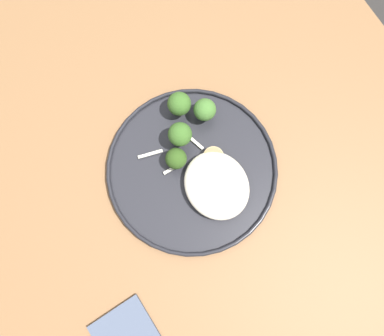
% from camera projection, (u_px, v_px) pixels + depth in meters
% --- Properties ---
extents(ground, '(6.00, 6.00, 0.00)m').
position_uv_depth(ground, '(172.00, 207.00, 1.38)').
color(ground, '#2D2B28').
extents(wooden_dining_table, '(1.40, 1.00, 0.74)m').
position_uv_depth(wooden_dining_table, '(156.00, 166.00, 0.74)').
color(wooden_dining_table, brown).
rests_on(wooden_dining_table, ground).
extents(dinner_plate, '(0.29, 0.29, 0.02)m').
position_uv_depth(dinner_plate, '(192.00, 169.00, 0.65)').
color(dinner_plate, '#232328').
rests_on(dinner_plate, wooden_dining_table).
extents(noodle_bed, '(0.12, 0.10, 0.03)m').
position_uv_depth(noodle_bed, '(217.00, 185.00, 0.62)').
color(noodle_bed, beige).
rests_on(noodle_bed, dinner_plate).
extents(seared_scallop_left_edge, '(0.02, 0.02, 0.01)m').
position_uv_depth(seared_scallop_left_edge, '(224.00, 185.00, 0.63)').
color(seared_scallop_left_edge, '#E5C689').
rests_on(seared_scallop_left_edge, dinner_plate).
extents(seared_scallop_half_hidden, '(0.03, 0.03, 0.02)m').
position_uv_depth(seared_scallop_half_hidden, '(232.00, 170.00, 0.63)').
color(seared_scallop_half_hidden, beige).
rests_on(seared_scallop_half_hidden, dinner_plate).
extents(seared_scallop_right_edge, '(0.03, 0.03, 0.02)m').
position_uv_depth(seared_scallop_right_edge, '(198.00, 174.00, 0.63)').
color(seared_scallop_right_edge, '#E5C689').
rests_on(seared_scallop_right_edge, dinner_plate).
extents(seared_scallop_front_small, '(0.03, 0.03, 0.02)m').
position_uv_depth(seared_scallop_front_small, '(219.00, 196.00, 0.62)').
color(seared_scallop_front_small, '#E5C689').
rests_on(seared_scallop_front_small, dinner_plate).
extents(seared_scallop_center_golden, '(0.03, 0.03, 0.02)m').
position_uv_depth(seared_scallop_center_golden, '(213.00, 157.00, 0.64)').
color(seared_scallop_center_golden, '#DBB77A').
rests_on(seared_scallop_center_golden, dinner_plate).
extents(seared_scallop_tilted_round, '(0.03, 0.03, 0.02)m').
position_uv_depth(seared_scallop_tilted_round, '(207.00, 192.00, 0.63)').
color(seared_scallop_tilted_round, beige).
rests_on(seared_scallop_tilted_round, dinner_plate).
extents(seared_scallop_tiny_bay, '(0.03, 0.03, 0.02)m').
position_uv_depth(seared_scallop_tiny_bay, '(234.00, 207.00, 0.62)').
color(seared_scallop_tiny_bay, beige).
rests_on(seared_scallop_tiny_bay, dinner_plate).
extents(broccoli_floret_near_rim, '(0.04, 0.04, 0.06)m').
position_uv_depth(broccoli_floret_near_rim, '(179.00, 104.00, 0.64)').
color(broccoli_floret_near_rim, '#89A356').
rests_on(broccoli_floret_near_rim, dinner_plate).
extents(broccoli_floret_front_edge, '(0.04, 0.04, 0.05)m').
position_uv_depth(broccoli_floret_front_edge, '(205.00, 110.00, 0.64)').
color(broccoli_floret_front_edge, '#7A994C').
rests_on(broccoli_floret_front_edge, dinner_plate).
extents(broccoli_floret_rear_charred, '(0.04, 0.04, 0.05)m').
position_uv_depth(broccoli_floret_rear_charred, '(176.00, 159.00, 0.62)').
color(broccoli_floret_rear_charred, '#89A356').
rests_on(broccoli_floret_rear_charred, dinner_plate).
extents(broccoli_floret_tall_stalk, '(0.04, 0.04, 0.06)m').
position_uv_depth(broccoli_floret_tall_stalk, '(180.00, 135.00, 0.62)').
color(broccoli_floret_tall_stalk, '#89A356').
rests_on(broccoli_floret_tall_stalk, dinner_plate).
extents(onion_sliver_short_strip, '(0.01, 0.04, 0.00)m').
position_uv_depth(onion_sliver_short_strip, '(173.00, 168.00, 0.64)').
color(onion_sliver_short_strip, silver).
rests_on(onion_sliver_short_strip, dinner_plate).
extents(onion_sliver_pale_crescent, '(0.01, 0.04, 0.00)m').
position_uv_depth(onion_sliver_pale_crescent, '(150.00, 152.00, 0.65)').
color(onion_sliver_pale_crescent, silver).
rests_on(onion_sliver_pale_crescent, dinner_plate).
extents(onion_sliver_long_sliver, '(0.05, 0.02, 0.00)m').
position_uv_depth(onion_sliver_long_sliver, '(193.00, 140.00, 0.65)').
color(onion_sliver_long_sliver, silver).
rests_on(onion_sliver_long_sliver, dinner_plate).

